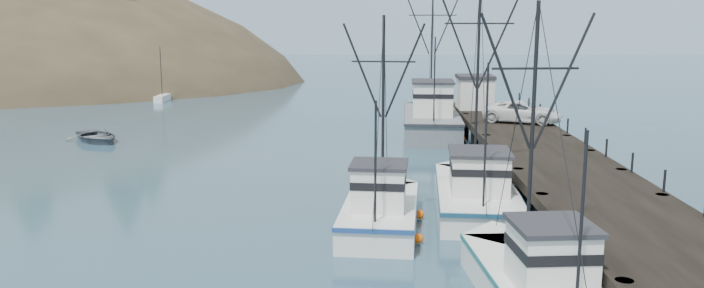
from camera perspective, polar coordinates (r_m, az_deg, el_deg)
name	(u,v)px	position (r m, az deg, el deg)	size (l,w,h in m)	color
ground	(263,287)	(25.56, -7.44, -11.69)	(400.00, 400.00, 0.00)	#29485C
pier	(545,155)	(41.37, 15.75, -0.89)	(6.00, 44.00, 2.00)	black
distant_ridge	(394,51)	(193.67, 3.53, 7.75)	(360.00, 40.00, 26.00)	#9EB2C6
distant_ridge_far	(228,48)	(213.13, -10.29, 7.86)	(180.00, 25.00, 18.00)	silver
moored_sailboats	(90,93)	(90.25, -20.97, 3.99)	(18.93, 12.74, 6.35)	white
trawler_near	(534,281)	(24.50, 14.91, -10.92)	(4.15, 10.28, 10.51)	white
trawler_mid	(381,209)	(32.08, 2.42, -5.40)	(4.03, 9.99, 10.05)	white
trawler_far	(476,192)	(35.62, 10.23, -3.92)	(4.63, 12.19, 12.31)	white
work_vessel	(431,119)	(57.32, 6.58, 2.09)	(5.10, 15.06, 12.67)	slate
pier_shed	(475,92)	(58.30, 10.17, 4.31)	(3.00, 3.20, 2.80)	silver
pickup_truck	(522,112)	(51.38, 13.98, 2.62)	(2.60, 5.65, 1.57)	silver
motorboat	(97,141)	(57.11, -20.43, 0.21)	(3.80, 5.32, 1.10)	#585C62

